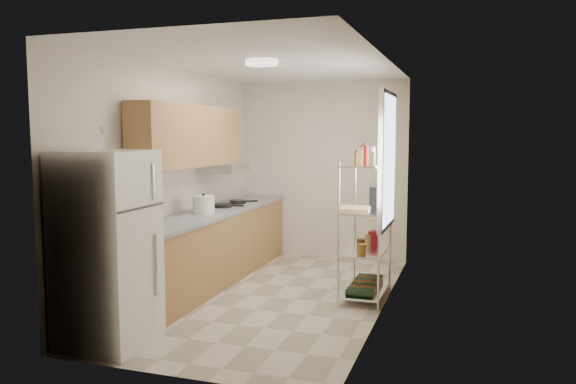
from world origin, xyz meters
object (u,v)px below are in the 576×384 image
at_px(cutting_board, 355,208).
at_px(espresso_machine, 377,196).
at_px(frying_pan_large, 222,206).
at_px(rice_cooker, 204,204).
at_px(refrigerator, 107,249).

xyz_separation_m(cutting_board, espresso_machine, (0.20, 0.27, 0.11)).
bearing_deg(espresso_machine, cutting_board, -127.89).
height_order(frying_pan_large, espresso_machine, espresso_machine).
xyz_separation_m(rice_cooker, espresso_machine, (2.00, 0.34, 0.14)).
distance_m(rice_cooker, frying_pan_large, 0.57).
bearing_deg(cutting_board, espresso_machine, 53.82).
bearing_deg(frying_pan_large, refrigerator, -95.44).
xyz_separation_m(refrigerator, espresso_machine, (1.97, 2.25, 0.29)).
bearing_deg(rice_cooker, refrigerator, -88.97).
distance_m(rice_cooker, cutting_board, 1.81).
bearing_deg(rice_cooker, espresso_machine, 9.70).
distance_m(frying_pan_large, espresso_machine, 2.04).
bearing_deg(espresso_machine, refrigerator, -132.89).
height_order(refrigerator, espresso_machine, refrigerator).
bearing_deg(rice_cooker, frying_pan_large, 91.55).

